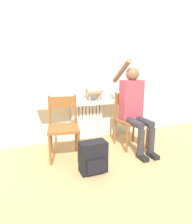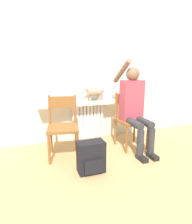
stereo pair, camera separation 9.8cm
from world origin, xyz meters
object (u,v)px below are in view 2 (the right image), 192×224
at_px(chair_right, 130,119).
at_px(backpack, 91,157).
at_px(person, 134,105).
at_px(cat, 95,92).
at_px(chair_left, 63,126).

xyz_separation_m(chair_right, backpack, (-0.85, -0.56, -0.27)).
distance_m(person, cat, 0.75).
height_order(chair_right, person, person).
bearing_deg(person, chair_left, 174.53).
bearing_deg(person, backpack, -151.91).
bearing_deg(cat, person, -53.49).
height_order(chair_right, backpack, chair_right).
relative_size(chair_left, cat, 1.99).
xyz_separation_m(chair_left, person, (1.10, -0.11, 0.25)).
xyz_separation_m(chair_left, backpack, (0.24, -0.56, -0.27)).
bearing_deg(backpack, chair_left, 113.34).
relative_size(chair_left, chair_right, 1.00).
bearing_deg(chair_left, chair_right, 10.64).
bearing_deg(chair_left, cat, 47.03).
relative_size(chair_left, person, 0.63).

